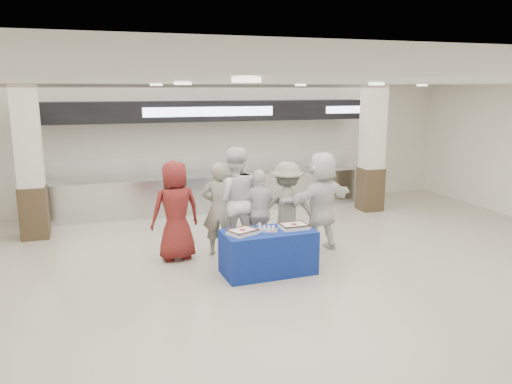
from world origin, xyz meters
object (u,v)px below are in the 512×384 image
object	(u,v)px
sheet_cake_right	(294,226)
soldier_b	(287,207)
soldier_a	(219,209)
chef_tall	(235,200)
sheet_cake_left	(243,231)
display_table	(268,252)
cupcake_tray	(267,229)
civilian_maroon	(176,211)
chef_short	(260,212)
civilian_white	(321,202)

from	to	relation	value
sheet_cake_right	soldier_b	distance (m)	1.03
soldier_a	chef_tall	xyz separation A→B (m)	(0.33, 0.10, 0.13)
sheet_cake_left	soldier_a	bearing A→B (deg)	94.08
display_table	cupcake_tray	world-z (taller)	cupcake_tray
sheet_cake_left	soldier_a	size ratio (longest dim) A/B	0.31
civilian_maroon	chef_tall	size ratio (longest dim) A/B	0.91
civilian_maroon	display_table	bearing A→B (deg)	129.90
sheet_cake_right	cupcake_tray	xyz separation A→B (m)	(-0.49, 0.01, -0.02)
civilian_maroon	sheet_cake_left	bearing A→B (deg)	116.68
display_table	cupcake_tray	xyz separation A→B (m)	(-0.03, 0.01, 0.41)
display_table	soldier_a	xyz separation A→B (m)	(-0.56, 1.19, 0.51)
soldier_a	chef_tall	world-z (taller)	chef_tall
cupcake_tray	chef_short	size ratio (longest dim) A/B	0.28
civilian_maroon	soldier_b	world-z (taller)	civilian_maroon
soldier_a	soldier_b	size ratio (longest dim) A/B	1.01
display_table	civilian_white	distance (m)	1.74
civilian_maroon	soldier_b	distance (m)	2.10
chef_short	civilian_white	bearing A→B (deg)	179.89
cupcake_tray	civilian_maroon	distance (m)	1.80
display_table	chef_tall	distance (m)	1.45
display_table	sheet_cake_left	xyz separation A→B (m)	(-0.47, -0.06, 0.42)
sheet_cake_left	soldier_b	size ratio (longest dim) A/B	0.31
cupcake_tray	sheet_cake_right	bearing A→B (deg)	-1.06
cupcake_tray	civilian_white	xyz separation A→B (m)	(1.41, 0.86, 0.19)
soldier_a	soldier_b	bearing A→B (deg)	-165.32
display_table	sheet_cake_right	size ratio (longest dim) A/B	3.31
sheet_cake_left	chef_short	xyz separation A→B (m)	(0.67, 1.11, 0.01)
soldier_b	display_table	bearing A→B (deg)	73.41
chef_tall	soldier_b	world-z (taller)	chef_tall
cupcake_tray	soldier_a	size ratio (longest dim) A/B	0.25
chef_tall	soldier_b	xyz separation A→B (m)	(0.95, -0.29, -0.14)
soldier_a	sheet_cake_left	bearing A→B (deg)	117.24
sheet_cake_left	civilian_white	size ratio (longest dim) A/B	0.28
sheet_cake_left	sheet_cake_right	bearing A→B (deg)	3.50
cupcake_tray	chef_tall	xyz separation A→B (m)	(-0.20, 1.27, 0.24)
civilian_maroon	soldier_a	size ratio (longest dim) A/B	1.04
soldier_a	soldier_b	world-z (taller)	soldier_a
civilian_maroon	civilian_white	distance (m)	2.77
cupcake_tray	civilian_maroon	size ratio (longest dim) A/B	0.24
sheet_cake_left	chef_short	distance (m)	1.30
display_table	sheet_cake_left	size ratio (longest dim) A/B	2.82
soldier_b	sheet_cake_left	bearing A→B (deg)	60.89
chef_tall	civilian_white	bearing A→B (deg)	178.91
civilian_white	display_table	bearing A→B (deg)	13.76
cupcake_tray	chef_short	bearing A→B (deg)	77.68
sheet_cake_right	civilian_white	xyz separation A→B (m)	(0.92, 0.87, 0.17)
display_table	soldier_b	size ratio (longest dim) A/B	0.88
sheet_cake_right	chef_short	world-z (taller)	chef_short
soldier_a	chef_tall	bearing A→B (deg)	-140.73
cupcake_tray	civilian_maroon	bearing A→B (deg)	138.27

